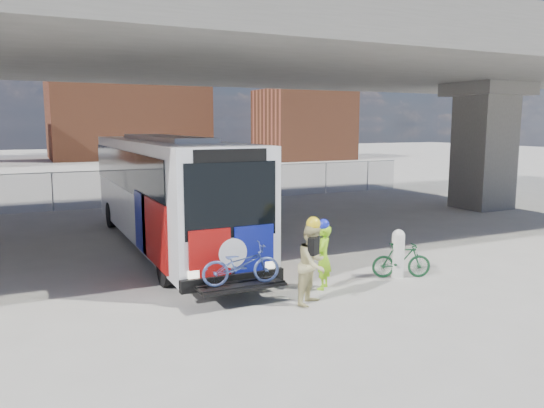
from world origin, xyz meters
TOP-DOWN VIEW (x-y plane):
  - ground at (0.00, 0.00)m, footprint 160.00×160.00m
  - bus at (-2.00, 2.54)m, footprint 2.67×12.97m
  - overpass at (0.00, 4.00)m, footprint 40.00×16.00m
  - chainlink_fence at (0.00, 12.00)m, footprint 30.00×0.06m
  - brick_buildings at (1.23, 48.23)m, footprint 54.00×22.00m
  - smokestack at (14.00, 55.00)m, footprint 2.20×2.20m
  - bollard at (2.62, -3.78)m, footprint 0.34×0.34m
  - cyclist_hivis at (0.30, -3.78)m, footprint 0.69×0.69m
  - cyclist_tan at (-0.48, -4.63)m, footprint 1.13×1.08m
  - bike_parked at (2.68, -3.86)m, footprint 1.62×1.03m

SIDE VIEW (x-z plane):
  - ground at x=0.00m, z-range 0.00..0.00m
  - bike_parked at x=2.68m, z-range 0.00..0.95m
  - bollard at x=2.62m, z-range 0.05..1.35m
  - cyclist_hivis at x=0.30m, z-range -0.03..1.74m
  - cyclist_tan at x=-0.48m, z-range -0.06..1.96m
  - chainlink_fence at x=0.00m, z-range -13.58..16.42m
  - bus at x=-2.00m, z-range 0.26..3.95m
  - brick_buildings at x=1.23m, z-range -0.58..11.42m
  - overpass at x=0.00m, z-range 2.57..10.52m
  - smokestack at x=14.00m, z-range 0.00..25.00m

